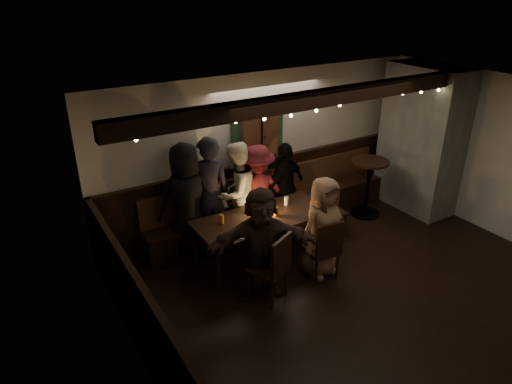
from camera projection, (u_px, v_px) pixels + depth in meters
room at (357, 170)px, 7.41m from camera, size 6.02×5.01×2.62m
dining_table at (263, 221)px, 6.72m from camera, size 2.04×0.87×0.88m
chair_near_left at (274, 265)px, 5.87m from camera, size 0.59×0.59×0.99m
chair_near_right at (325, 247)px, 6.32m from camera, size 0.47×0.47×0.94m
chair_end at (329, 208)px, 7.51m from camera, size 0.41×0.41×0.83m
high_top at (368, 181)px, 8.06m from camera, size 0.65×0.65×1.04m
person_a at (187, 201)px, 6.80m from camera, size 0.94×0.68×1.78m
person_b at (209, 194)px, 6.97m from camera, size 0.75×0.58×1.83m
person_c at (236, 193)px, 7.20m from camera, size 0.99×0.90×1.66m
person_d at (257, 192)px, 7.36m from camera, size 1.05×0.65×1.56m
person_e at (285, 186)px, 7.60m from camera, size 0.96×0.62×1.52m
person_f at (261, 244)px, 5.91m from camera, size 1.52×0.94×1.57m
person_g at (322, 227)px, 6.37m from camera, size 0.78×0.56×1.49m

